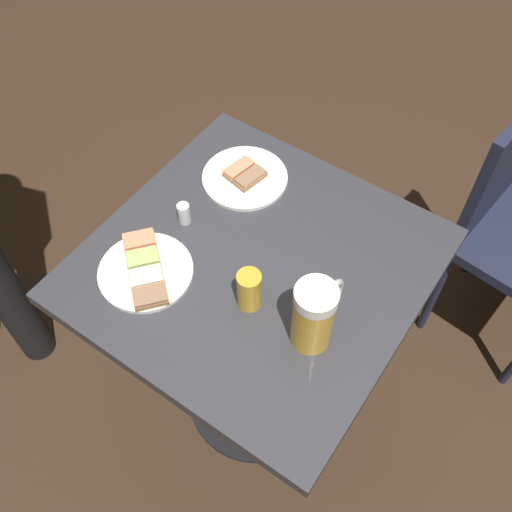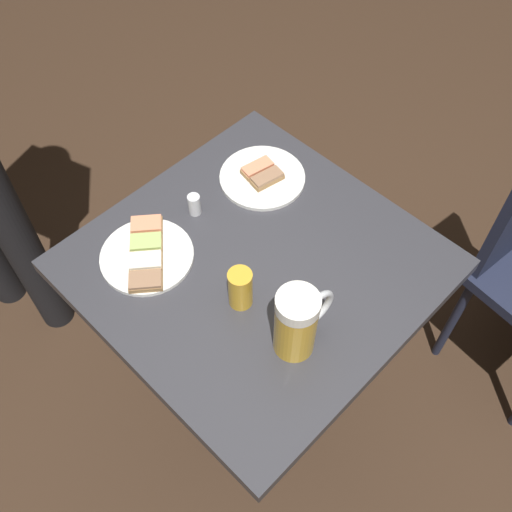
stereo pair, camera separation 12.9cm
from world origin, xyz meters
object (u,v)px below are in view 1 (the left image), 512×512
Objects in this scene: beer_glass_small at (249,290)px; salt_shaker at (183,215)px; plate_near at (145,270)px; plate_far at (245,177)px; beer_mug at (315,315)px.

beer_glass_small is 1.82× the size of salt_shaker.
plate_near is at bearing 7.81° from salt_shaker.
plate_far is 0.20m from salt_shaker.
plate_far is 2.12× the size of beer_glass_small.
salt_shaker is (-0.16, -0.02, 0.02)m from plate_near.
beer_glass_small is at bearing 106.42° from plate_near.
plate_near is at bearing -78.71° from beer_mug.
beer_mug is 3.16× the size of salt_shaker.
salt_shaker is at bearing -101.72° from beer_mug.
beer_glass_small is (-0.07, 0.23, 0.04)m from plate_near.
salt_shaker is (-0.09, -0.25, -0.02)m from beer_glass_small.
plate_near is 0.39m from beer_mug.
plate_far is 0.46m from beer_mug.
beer_glass_small is at bearing 36.93° from plate_far.
salt_shaker is (-0.08, -0.40, -0.06)m from beer_mug.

